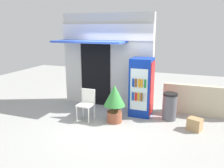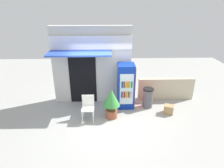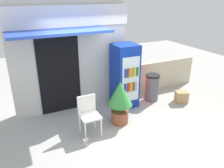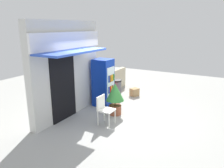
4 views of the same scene
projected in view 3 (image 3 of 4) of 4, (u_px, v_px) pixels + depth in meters
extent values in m
plane|color=#A3A39E|center=(114.00, 128.00, 5.43)|extent=(16.00, 16.00, 0.00)
cube|color=silver|center=(71.00, 53.00, 5.95)|extent=(3.13, 0.27, 3.10)
cube|color=white|center=(70.00, 16.00, 5.44)|extent=(3.13, 0.08, 0.51)
cube|color=blue|center=(60.00, 32.00, 5.05)|extent=(2.28, 0.91, 0.06)
cube|color=black|center=(59.00, 73.00, 5.85)|extent=(1.07, 0.03, 2.16)
cube|color=#0C2D9E|center=(125.00, 76.00, 6.26)|extent=(0.64, 0.64, 1.77)
cube|color=silver|center=(131.00, 80.00, 5.99)|extent=(0.51, 0.02, 1.24)
cube|color=red|center=(135.00, 74.00, 6.39)|extent=(0.02, 0.57, 1.59)
cylinder|color=#1938A5|center=(125.00, 88.00, 5.98)|extent=(0.06, 0.06, 0.24)
cylinder|color=red|center=(128.00, 87.00, 6.02)|extent=(0.06, 0.06, 0.24)
cylinder|color=orange|center=(131.00, 87.00, 6.05)|extent=(0.06, 0.06, 0.24)
cylinder|color=brown|center=(134.00, 86.00, 6.09)|extent=(0.06, 0.06, 0.24)
cylinder|color=#B2B2B7|center=(137.00, 86.00, 6.12)|extent=(0.06, 0.06, 0.24)
cylinder|color=#1938A5|center=(126.00, 73.00, 5.83)|extent=(0.06, 0.06, 0.24)
cylinder|color=brown|center=(128.00, 73.00, 5.86)|extent=(0.06, 0.06, 0.24)
cylinder|color=orange|center=(131.00, 72.00, 5.90)|extent=(0.06, 0.06, 0.24)
cylinder|color=orange|center=(134.00, 72.00, 5.93)|extent=(0.06, 0.06, 0.24)
cylinder|color=#196B2D|center=(137.00, 71.00, 5.97)|extent=(0.06, 0.06, 0.24)
cylinder|color=white|center=(85.00, 132.00, 4.89)|extent=(0.04, 0.04, 0.45)
cylinder|color=white|center=(101.00, 128.00, 5.04)|extent=(0.04, 0.04, 0.45)
cylinder|color=white|center=(80.00, 123.00, 5.22)|extent=(0.04, 0.04, 0.45)
cylinder|color=white|center=(95.00, 120.00, 5.37)|extent=(0.04, 0.04, 0.45)
cube|color=white|center=(90.00, 116.00, 5.04)|extent=(0.43, 0.45, 0.04)
cube|color=white|center=(86.00, 104.00, 5.12)|extent=(0.43, 0.04, 0.41)
cylinder|color=#995138|center=(120.00, 117.00, 5.62)|extent=(0.43, 0.43, 0.32)
cylinder|color=brown|center=(120.00, 108.00, 5.53)|extent=(0.05, 0.05, 0.18)
cone|color=#388C3D|center=(120.00, 93.00, 5.38)|extent=(0.61, 0.61, 0.59)
cylinder|color=#595960|center=(152.00, 88.00, 6.73)|extent=(0.40, 0.40, 0.75)
cylinder|color=black|center=(153.00, 76.00, 6.58)|extent=(0.42, 0.42, 0.06)
cube|color=beige|center=(162.00, 74.00, 7.63)|extent=(2.36, 0.21, 0.94)
cube|color=tan|center=(181.00, 97.00, 6.67)|extent=(0.42, 0.38, 0.33)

